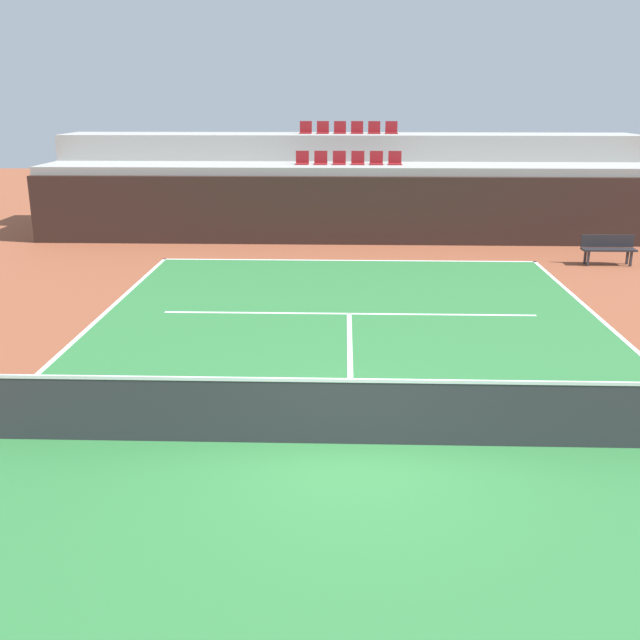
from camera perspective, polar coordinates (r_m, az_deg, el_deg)
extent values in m
plane|color=brown|center=(10.44, 2.45, -9.56)|extent=(80.00, 80.00, 0.00)
cube|color=#2D7238|center=(10.44, 2.45, -9.54)|extent=(11.00, 24.00, 0.01)
cube|color=white|center=(21.80, 2.19, 4.62)|extent=(11.00, 0.10, 0.00)
cube|color=white|center=(16.42, 2.26, 0.49)|extent=(8.26, 0.10, 0.00)
cube|color=white|center=(13.38, 2.34, -3.39)|extent=(0.10, 6.40, 0.00)
cube|color=black|center=(24.13, 2.19, 8.42)|extent=(20.71, 0.30, 2.18)
cube|color=#9E9E99|center=(25.45, 2.18, 9.16)|extent=(20.71, 2.40, 2.44)
cube|color=#9E9E99|center=(27.78, 2.17, 10.74)|extent=(20.71, 2.40, 3.33)
cube|color=maroon|center=(25.35, -1.39, 11.96)|extent=(0.44, 0.44, 0.04)
cube|color=maroon|center=(25.53, -1.37, 12.49)|extent=(0.44, 0.04, 0.40)
cube|color=maroon|center=(25.32, 0.05, 11.96)|extent=(0.44, 0.44, 0.04)
cube|color=maroon|center=(25.50, 0.06, 12.49)|extent=(0.44, 0.04, 0.40)
cube|color=maroon|center=(25.31, 1.49, 11.95)|extent=(0.44, 0.44, 0.04)
cube|color=maroon|center=(25.49, 1.50, 12.48)|extent=(0.44, 0.04, 0.40)
cube|color=maroon|center=(25.31, 2.94, 11.93)|extent=(0.44, 0.44, 0.04)
cube|color=maroon|center=(25.49, 2.94, 12.46)|extent=(0.44, 0.04, 0.40)
cube|color=maroon|center=(25.33, 4.38, 11.91)|extent=(0.44, 0.44, 0.04)
cube|color=maroon|center=(25.51, 4.37, 12.44)|extent=(0.44, 0.04, 0.40)
cube|color=maroon|center=(25.37, 5.82, 11.88)|extent=(0.44, 0.44, 0.04)
cube|color=maroon|center=(25.55, 5.80, 12.41)|extent=(0.44, 0.04, 0.40)
cube|color=maroon|center=(27.68, -1.12, 14.22)|extent=(0.44, 0.44, 0.04)
cube|color=maroon|center=(27.87, -1.10, 14.69)|extent=(0.44, 0.04, 0.40)
cube|color=maroon|center=(27.66, 0.21, 14.22)|extent=(0.44, 0.44, 0.04)
cube|color=maroon|center=(27.85, 0.23, 14.70)|extent=(0.44, 0.04, 0.40)
cube|color=maroon|center=(27.64, 1.55, 14.22)|extent=(0.44, 0.44, 0.04)
cube|color=maroon|center=(27.84, 1.55, 14.69)|extent=(0.44, 0.04, 0.40)
cube|color=maroon|center=(27.65, 2.88, 14.20)|extent=(0.44, 0.44, 0.04)
cube|color=maroon|center=(27.84, 2.88, 14.67)|extent=(0.44, 0.04, 0.40)
cube|color=maroon|center=(27.67, 4.21, 14.18)|extent=(0.44, 0.44, 0.04)
cube|color=maroon|center=(27.86, 4.21, 14.65)|extent=(0.44, 0.04, 0.40)
cube|color=maroon|center=(27.70, 5.54, 14.15)|extent=(0.44, 0.44, 0.04)
cube|color=maroon|center=(27.89, 5.53, 14.62)|extent=(0.44, 0.04, 0.40)
cube|color=#333338|center=(10.24, 2.48, -7.21)|extent=(10.90, 0.02, 0.92)
cube|color=white|center=(10.05, 2.52, -4.69)|extent=(10.90, 0.04, 0.05)
cube|color=#232328|center=(22.68, 21.39, 5.08)|extent=(1.50, 0.40, 0.05)
cube|color=#232328|center=(22.81, 21.31, 5.71)|extent=(1.50, 0.04, 0.36)
cube|color=#2D2D33|center=(22.40, 19.99, 4.47)|extent=(0.06, 0.06, 0.42)
cube|color=#2D2D33|center=(22.80, 22.87, 4.36)|extent=(0.06, 0.06, 0.42)
cube|color=#2D2D33|center=(22.66, 19.78, 4.63)|extent=(0.06, 0.06, 0.42)
cube|color=#2D2D33|center=(23.06, 22.63, 4.52)|extent=(0.06, 0.06, 0.42)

